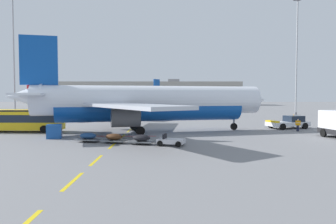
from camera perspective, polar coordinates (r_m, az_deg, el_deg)
name	(u,v)px	position (r m, az deg, el deg)	size (l,w,h in m)	color
ground	(263,123)	(59.04, 16.52, -1.95)	(400.00, 400.00, 0.00)	slate
apron_paint_markings	(137,125)	(53.99, -5.57, -2.28)	(8.00, 94.99, 0.01)	yellow
airliner_foreground	(149,103)	(42.57, -3.45, 1.65)	(34.47, 33.62, 12.20)	silver
pushback_tug	(290,122)	(51.09, 20.94, -1.75)	(6.56, 4.46, 2.08)	silver
airliner_mid_left	(139,98)	(125.67, -5.10, 2.44)	(29.71, 31.66, 11.87)	silver
airliner_far_center	(96,100)	(77.04, -12.76, 2.10)	(29.02, 28.47, 11.99)	white
apron_shuttle_bus	(19,119)	(47.84, -24.91, -1.11)	(12.06, 3.16, 3.00)	yellow
baggage_train	(129,139)	(32.90, -6.95, -4.71)	(11.54, 4.69, 1.14)	silver
ground_crew_worker	(299,124)	(47.40, 22.33, -2.05)	(0.61, 0.39, 1.69)	#191E38
uld_cargo_container	(56,131)	(39.07, -19.35, -3.25)	(1.91, 1.88, 1.60)	#194C9E
apron_light_mast_near	(15,42)	(89.31, -25.56, 11.20)	(1.80, 1.80, 29.89)	slate
apron_light_mast_far	(298,44)	(89.97, 22.18, 11.16)	(1.80, 1.80, 29.75)	slate
terminal_satellite	(147,93)	(172.22, -3.72, 3.31)	(99.43, 18.83, 13.68)	#9E998E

